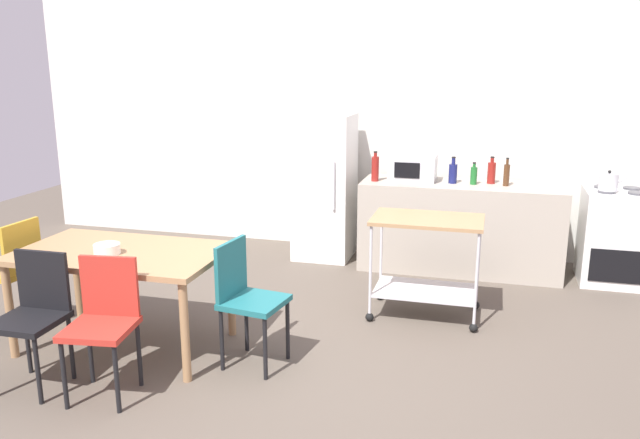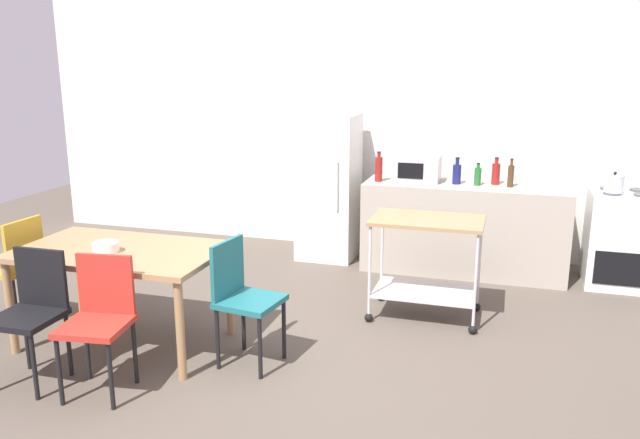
{
  "view_description": "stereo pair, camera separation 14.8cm",
  "coord_description": "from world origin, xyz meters",
  "px_view_note": "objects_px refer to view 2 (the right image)",
  "views": [
    {
      "loc": [
        1.17,
        -3.82,
        2.11
      ],
      "look_at": [
        -0.19,
        1.2,
        0.8
      ],
      "focal_mm": 35.86,
      "sensor_mm": 36.0,
      "label": 1
    },
    {
      "loc": [
        1.31,
        -3.78,
        2.11
      ],
      "look_at": [
        -0.19,
        1.2,
        0.8
      ],
      "focal_mm": 35.86,
      "sensor_mm": 36.0,
      "label": 2
    }
  ],
  "objects_px": {
    "chair_mustard": "(15,264)",
    "bottle_sparkling_water": "(379,169)",
    "refrigerator": "(329,187)",
    "chair_teal": "(242,293)",
    "chair_red": "(99,315)",
    "fruit_bowl": "(106,247)",
    "kettle": "(614,183)",
    "bottle_hot_sauce": "(511,175)",
    "bottle_sesame_oil": "(496,173)",
    "kitchen_cart": "(426,251)",
    "dining_table": "(121,259)",
    "chair_black": "(32,307)",
    "microwave": "(417,168)",
    "bottle_soda": "(457,173)",
    "bottle_olive_oil": "(478,176)",
    "stove_oven": "(620,239)"
  },
  "relations": [
    {
      "from": "dining_table",
      "to": "kitchen_cart",
      "type": "distance_m",
      "value": 2.42
    },
    {
      "from": "refrigerator",
      "to": "microwave",
      "type": "height_order",
      "value": "refrigerator"
    },
    {
      "from": "dining_table",
      "to": "chair_mustard",
      "type": "distance_m",
      "value": 1.04
    },
    {
      "from": "bottle_sparkling_water",
      "to": "fruit_bowl",
      "type": "relative_size",
      "value": 1.62
    },
    {
      "from": "kettle",
      "to": "bottle_olive_oil",
      "type": "bearing_deg",
      "value": 176.5
    },
    {
      "from": "microwave",
      "to": "kettle",
      "type": "relative_size",
      "value": 1.92
    },
    {
      "from": "chair_teal",
      "to": "kettle",
      "type": "bearing_deg",
      "value": -39.22
    },
    {
      "from": "bottle_sparkling_water",
      "to": "bottle_hot_sauce",
      "type": "height_order",
      "value": "bottle_sparkling_water"
    },
    {
      "from": "kitchen_cart",
      "to": "chair_black",
      "type": "bearing_deg",
      "value": -141.77
    },
    {
      "from": "dining_table",
      "to": "kitchen_cart",
      "type": "relative_size",
      "value": 1.65
    },
    {
      "from": "bottle_sesame_oil",
      "to": "kitchen_cart",
      "type": "bearing_deg",
      "value": -108.96
    },
    {
      "from": "dining_table",
      "to": "chair_red",
      "type": "height_order",
      "value": "chair_red"
    },
    {
      "from": "bottle_hot_sauce",
      "to": "kitchen_cart",
      "type": "bearing_deg",
      "value": -115.49
    },
    {
      "from": "dining_table",
      "to": "bottle_sesame_oil",
      "type": "relative_size",
      "value": 5.55
    },
    {
      "from": "chair_black",
      "to": "bottle_sparkling_water",
      "type": "xyz_separation_m",
      "value": [
        1.68,
        3.07,
        0.51
      ]
    },
    {
      "from": "refrigerator",
      "to": "bottle_sesame_oil",
      "type": "bearing_deg",
      "value": -0.29
    },
    {
      "from": "chair_red",
      "to": "bottle_olive_oil",
      "type": "relative_size",
      "value": 4.03
    },
    {
      "from": "chair_mustard",
      "to": "kettle",
      "type": "bearing_deg",
      "value": 120.34
    },
    {
      "from": "fruit_bowl",
      "to": "kettle",
      "type": "relative_size",
      "value": 0.78
    },
    {
      "from": "stove_oven",
      "to": "bottle_sparkling_water",
      "type": "xyz_separation_m",
      "value": [
        -2.32,
        -0.1,
        0.58
      ]
    },
    {
      "from": "kitchen_cart",
      "to": "kettle",
      "type": "height_order",
      "value": "kettle"
    },
    {
      "from": "chair_black",
      "to": "chair_red",
      "type": "distance_m",
      "value": 0.51
    },
    {
      "from": "bottle_olive_oil",
      "to": "bottle_hot_sauce",
      "type": "relative_size",
      "value": 0.79
    },
    {
      "from": "refrigerator",
      "to": "bottle_sparkling_water",
      "type": "height_order",
      "value": "refrigerator"
    },
    {
      "from": "bottle_hot_sauce",
      "to": "kettle",
      "type": "distance_m",
      "value": 0.92
    },
    {
      "from": "chair_teal",
      "to": "bottle_soda",
      "type": "relative_size",
      "value": 3.35
    },
    {
      "from": "kitchen_cart",
      "to": "kettle",
      "type": "distance_m",
      "value": 2.01
    },
    {
      "from": "chair_black",
      "to": "bottle_olive_oil",
      "type": "relative_size",
      "value": 4.03
    },
    {
      "from": "refrigerator",
      "to": "bottle_sparkling_water",
      "type": "xyz_separation_m",
      "value": [
        0.58,
        -0.18,
        0.26
      ]
    },
    {
      "from": "bottle_sesame_oil",
      "to": "bottle_hot_sauce",
      "type": "distance_m",
      "value": 0.17
    },
    {
      "from": "chair_red",
      "to": "chair_teal",
      "type": "bearing_deg",
      "value": 33.06
    },
    {
      "from": "chair_mustard",
      "to": "bottle_sparkling_water",
      "type": "relative_size",
      "value": 2.93
    },
    {
      "from": "bottle_soda",
      "to": "kettle",
      "type": "relative_size",
      "value": 1.11
    },
    {
      "from": "kettle",
      "to": "bottle_sesame_oil",
      "type": "bearing_deg",
      "value": 170.8
    },
    {
      "from": "dining_table",
      "to": "fruit_bowl",
      "type": "bearing_deg",
      "value": -114.76
    },
    {
      "from": "refrigerator",
      "to": "bottle_olive_oil",
      "type": "xyz_separation_m",
      "value": [
        1.56,
        -0.1,
        0.22
      ]
    },
    {
      "from": "fruit_bowl",
      "to": "kettle",
      "type": "bearing_deg",
      "value": 34.2
    },
    {
      "from": "dining_table",
      "to": "fruit_bowl",
      "type": "xyz_separation_m",
      "value": [
        -0.05,
        -0.1,
        0.12
      ]
    },
    {
      "from": "microwave",
      "to": "fruit_bowl",
      "type": "distance_m",
      "value": 3.24
    },
    {
      "from": "chair_black",
      "to": "microwave",
      "type": "bearing_deg",
      "value": 56.31
    },
    {
      "from": "kitchen_cart",
      "to": "refrigerator",
      "type": "bearing_deg",
      "value": 131.49
    },
    {
      "from": "chair_black",
      "to": "microwave",
      "type": "height_order",
      "value": "microwave"
    },
    {
      "from": "microwave",
      "to": "fruit_bowl",
      "type": "xyz_separation_m",
      "value": [
        -1.85,
        -2.64,
        -0.24
      ]
    },
    {
      "from": "kitchen_cart",
      "to": "bottle_olive_oil",
      "type": "relative_size",
      "value": 4.12
    },
    {
      "from": "bottle_sparkling_water",
      "to": "kettle",
      "type": "height_order",
      "value": "bottle_sparkling_water"
    },
    {
      "from": "kitchen_cart",
      "to": "bottle_sparkling_water",
      "type": "relative_size",
      "value": 3.0
    },
    {
      "from": "bottle_soda",
      "to": "bottle_sesame_oil",
      "type": "distance_m",
      "value": 0.38
    },
    {
      "from": "stove_oven",
      "to": "bottle_olive_oil",
      "type": "height_order",
      "value": "bottle_olive_oil"
    },
    {
      "from": "bottle_hot_sauce",
      "to": "kettle",
      "type": "xyz_separation_m",
      "value": [
        0.91,
        -0.08,
        -0.01
      ]
    },
    {
      "from": "chair_teal",
      "to": "chair_red",
      "type": "xyz_separation_m",
      "value": [
        -0.72,
        -0.62,
        0.0
      ]
    }
  ]
}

